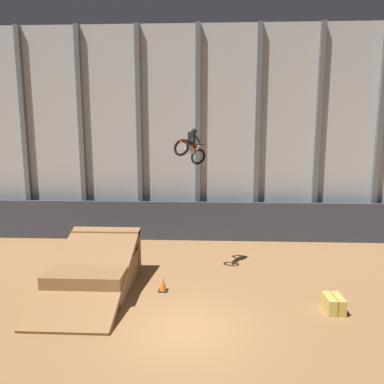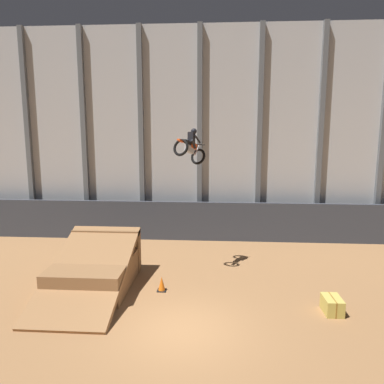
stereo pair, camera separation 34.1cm
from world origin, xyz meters
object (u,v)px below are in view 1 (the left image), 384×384
Objects in this scene: rider_bike_solo at (191,147)px; hay_bale_trackside at (334,304)px; dirt_ramp at (96,269)px; traffic_cone_near_ramp at (163,284)px.

rider_bike_solo is 8.25m from hay_bale_trackside.
dirt_ramp reaches higher than hay_bale_trackside.
dirt_ramp is 3.11× the size of rider_bike_solo.
dirt_ramp is at bearing -125.07° from rider_bike_solo.
dirt_ramp is 2.84m from traffic_cone_near_ramp.
rider_bike_solo reaches higher than traffic_cone_near_ramp.
hay_bale_trackside is at bearing -11.08° from dirt_ramp.
dirt_ramp is 9.69× the size of traffic_cone_near_ramp.
rider_bike_solo is at bearing 65.59° from traffic_cone_near_ramp.
traffic_cone_near_ramp reaches higher than hay_bale_trackside.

